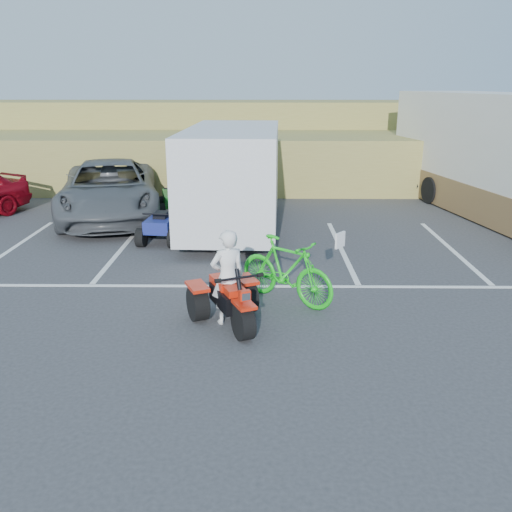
{
  "coord_description": "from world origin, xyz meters",
  "views": [
    {
      "loc": [
        0.74,
        -7.76,
        3.91
      ],
      "look_at": [
        0.64,
        1.29,
        1.0
      ],
      "focal_mm": 38.0,
      "sensor_mm": 36.0,
      "label": 1
    }
  ],
  "objects_px": {
    "green_dirt_bike": "(286,270)",
    "cargo_trailer": "(233,176)",
    "grey_pickup": "(110,190)",
    "rv_motorhome": "(504,165)",
    "rider": "(228,277)",
    "red_trike_atv": "(232,325)",
    "quad_atv_blue": "(163,242)",
    "quad_atv_green": "(177,216)"
  },
  "relations": [
    {
      "from": "green_dirt_bike",
      "to": "cargo_trailer",
      "type": "distance_m",
      "value": 5.43
    },
    {
      "from": "grey_pickup",
      "to": "rv_motorhome",
      "type": "bearing_deg",
      "value": -11.22
    },
    {
      "from": "cargo_trailer",
      "to": "rv_motorhome",
      "type": "height_order",
      "value": "rv_motorhome"
    },
    {
      "from": "rider",
      "to": "cargo_trailer",
      "type": "distance_m",
      "value": 6.18
    },
    {
      "from": "cargo_trailer",
      "to": "rider",
      "type": "bearing_deg",
      "value": -86.06
    },
    {
      "from": "red_trike_atv",
      "to": "quad_atv_blue",
      "type": "bearing_deg",
      "value": 88.96
    },
    {
      "from": "cargo_trailer",
      "to": "quad_atv_blue",
      "type": "height_order",
      "value": "cargo_trailer"
    },
    {
      "from": "rv_motorhome",
      "to": "red_trike_atv",
      "type": "bearing_deg",
      "value": -145.15
    },
    {
      "from": "quad_atv_blue",
      "to": "quad_atv_green",
      "type": "height_order",
      "value": "quad_atv_green"
    },
    {
      "from": "rv_motorhome",
      "to": "green_dirt_bike",
      "type": "bearing_deg",
      "value": -145.47
    },
    {
      "from": "green_dirt_bike",
      "to": "grey_pickup",
      "type": "height_order",
      "value": "grey_pickup"
    },
    {
      "from": "quad_atv_blue",
      "to": "rider",
      "type": "bearing_deg",
      "value": -61.52
    },
    {
      "from": "cargo_trailer",
      "to": "quad_atv_green",
      "type": "xyz_separation_m",
      "value": [
        -1.83,
        1.47,
        -1.5
      ]
    },
    {
      "from": "green_dirt_bike",
      "to": "rv_motorhome",
      "type": "height_order",
      "value": "rv_motorhome"
    },
    {
      "from": "red_trike_atv",
      "to": "quad_atv_blue",
      "type": "xyz_separation_m",
      "value": [
        -2.04,
        4.96,
        0.0
      ]
    },
    {
      "from": "rider",
      "to": "quad_atv_green",
      "type": "xyz_separation_m",
      "value": [
        -2.04,
        7.62,
        -0.81
      ]
    },
    {
      "from": "cargo_trailer",
      "to": "quad_atv_blue",
      "type": "bearing_deg",
      "value": -141.14
    },
    {
      "from": "rider",
      "to": "quad_atv_green",
      "type": "distance_m",
      "value": 7.93
    },
    {
      "from": "cargo_trailer",
      "to": "rv_motorhome",
      "type": "distance_m",
      "value": 8.2
    },
    {
      "from": "green_dirt_bike",
      "to": "quad_atv_green",
      "type": "height_order",
      "value": "green_dirt_bike"
    },
    {
      "from": "rider",
      "to": "quad_atv_blue",
      "type": "xyz_separation_m",
      "value": [
        -1.98,
        4.82,
        -0.81
      ]
    },
    {
      "from": "cargo_trailer",
      "to": "red_trike_atv",
      "type": "bearing_deg",
      "value": -85.56
    },
    {
      "from": "red_trike_atv",
      "to": "quad_atv_green",
      "type": "distance_m",
      "value": 8.03
    },
    {
      "from": "grey_pickup",
      "to": "rv_motorhome",
      "type": "xyz_separation_m",
      "value": [
        11.81,
        0.35,
        0.71
      ]
    },
    {
      "from": "grey_pickup",
      "to": "quad_atv_green",
      "type": "distance_m",
      "value": 2.13
    },
    {
      "from": "rider",
      "to": "rv_motorhome",
      "type": "height_order",
      "value": "rv_motorhome"
    },
    {
      "from": "rv_motorhome",
      "to": "quad_atv_blue",
      "type": "distance_m",
      "value": 10.36
    },
    {
      "from": "red_trike_atv",
      "to": "rv_motorhome",
      "type": "bearing_deg",
      "value": 22.6
    },
    {
      "from": "rv_motorhome",
      "to": "quad_atv_green",
      "type": "relative_size",
      "value": 6.57
    },
    {
      "from": "cargo_trailer",
      "to": "quad_atv_blue",
      "type": "xyz_separation_m",
      "value": [
        -1.76,
        -1.32,
        -1.5
      ]
    },
    {
      "from": "red_trike_atv",
      "to": "cargo_trailer",
      "type": "relative_size",
      "value": 0.26
    },
    {
      "from": "green_dirt_bike",
      "to": "grey_pickup",
      "type": "xyz_separation_m",
      "value": [
        -5.02,
        6.59,
        0.22
      ]
    },
    {
      "from": "red_trike_atv",
      "to": "rider",
      "type": "relative_size",
      "value": 0.97
    },
    {
      "from": "cargo_trailer",
      "to": "quad_atv_green",
      "type": "distance_m",
      "value": 2.78
    },
    {
      "from": "red_trike_atv",
      "to": "rv_motorhome",
      "type": "xyz_separation_m",
      "value": [
        7.75,
        8.01,
        1.54
      ]
    },
    {
      "from": "grey_pickup",
      "to": "cargo_trailer",
      "type": "bearing_deg",
      "value": -32.94
    },
    {
      "from": "grey_pickup",
      "to": "quad_atv_blue",
      "type": "distance_m",
      "value": 3.48
    },
    {
      "from": "red_trike_atv",
      "to": "cargo_trailer",
      "type": "distance_m",
      "value": 6.46
    },
    {
      "from": "red_trike_atv",
      "to": "rv_motorhome",
      "type": "relative_size",
      "value": 0.16
    },
    {
      "from": "red_trike_atv",
      "to": "rider",
      "type": "height_order",
      "value": "rider"
    },
    {
      "from": "rider",
      "to": "quad_atv_blue",
      "type": "bearing_deg",
      "value": -91.06
    },
    {
      "from": "rider",
      "to": "cargo_trailer",
      "type": "relative_size",
      "value": 0.27
    }
  ]
}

